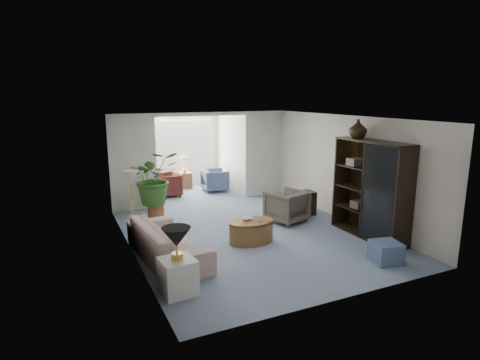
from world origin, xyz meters
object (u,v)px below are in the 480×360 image
coffee_bowl (247,219)px  ottoman (386,252)px  wingback_chair (287,206)px  sunroom_chair_maroon (168,185)px  floor_lamp (130,177)px  sunroom_table (185,180)px  end_table (178,276)px  cabinet_urn (358,129)px  coffee_cup (260,219)px  entertainment_cabinet (371,189)px  plant_pot (156,210)px  sofa (167,241)px  coffee_table (251,231)px  table_lamp (176,237)px  side_table_dark (304,203)px  framed_picture (350,151)px  sunroom_chair_blue (215,180)px

coffee_bowl → ottoman: (1.79, -2.03, -0.29)m
wingback_chair → sunroom_chair_maroon: bearing=-79.1°
floor_lamp → sunroom_table: size_ratio=0.70×
end_table → cabinet_urn: (4.39, 1.21, 1.98)m
coffee_bowl → end_table: bearing=-141.0°
end_table → coffee_cup: end_table is taller
entertainment_cabinet → plant_pot: 5.09m
sofa → coffee_bowl: size_ratio=10.96×
coffee_table → sunroom_chair_maroon: size_ratio=1.27×
wingback_chair → sunroom_chair_maroon: (-1.91, 3.60, -0.04)m
end_table → table_lamp: (0.00, 0.00, 0.63)m
wingback_chair → plant_pot: wingback_chair is taller
cabinet_urn → sunroom_table: 6.20m
sofa → ottoman: size_ratio=4.79×
side_table_dark → entertainment_cabinet: 2.05m
coffee_table → coffee_bowl: (-0.05, 0.10, 0.25)m
side_table_dark → cabinet_urn: 2.42m
plant_pot → coffee_cup: bearing=-60.3°
entertainment_cabinet → sunroom_table: (-2.22, 5.93, -0.77)m
sofa → sunroom_table: sofa is taller
side_table_dark → entertainment_cabinet: (0.36, -1.89, 0.73)m
framed_picture → side_table_dark: size_ratio=0.84×
table_lamp → wingback_chair: (3.33, 2.30, -0.52)m
sunroom_table → coffee_bowl: bearing=-92.8°
framed_picture → coffee_bowl: size_ratio=2.40×
floor_lamp → coffee_bowl: bearing=-36.1°
framed_picture → plant_pot: bearing=150.1°
floor_lamp → sunroom_table: floor_lamp is taller
floor_lamp → side_table_dark: bearing=-6.0°
table_lamp → sofa: bearing=81.6°
coffee_bowl → entertainment_cabinet: bearing=-18.8°
ottoman → plant_pot: bearing=124.7°
sofa → end_table: (-0.20, -1.35, -0.06)m
coffee_bowl → sunroom_chair_maroon: bearing=96.5°
coffee_bowl → coffee_cup: size_ratio=2.20×
end_table → coffee_table: bearing=36.4°
cabinet_urn → sunroom_chair_maroon: size_ratio=0.54×
coffee_table → coffee_cup: size_ratio=10.06×
plant_pot → sunroom_chair_blue: (2.31, 1.89, 0.18)m
end_table → wingback_chair: wingback_chair is taller
coffee_cup → sunroom_chair_blue: sunroom_chair_blue is taller
wingback_chair → sunroom_chair_maroon: 4.07m
coffee_table → entertainment_cabinet: 2.65m
table_lamp → coffee_bowl: size_ratio=2.11×
framed_picture → table_lamp: size_ratio=1.14×
wingback_chair → cabinet_urn: cabinet_urn is taller
side_table_dark → sunroom_chair_blue: 3.48m
coffee_bowl → sunroom_chair_maroon: size_ratio=0.28×
wingback_chair → plant_pot: size_ratio=2.08×
framed_picture → cabinet_urn: 0.77m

